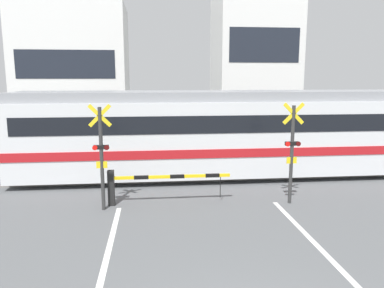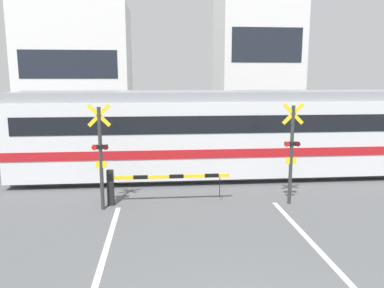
{
  "view_description": "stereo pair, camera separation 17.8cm",
  "coord_description": "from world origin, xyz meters",
  "px_view_note": "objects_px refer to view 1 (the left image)",
  "views": [
    {
      "loc": [
        -1.39,
        -4.26,
        3.96
      ],
      "look_at": [
        0.0,
        8.86,
        1.6
      ],
      "focal_mm": 35.0,
      "sensor_mm": 36.0,
      "label": 1
    },
    {
      "loc": [
        -1.21,
        -4.27,
        3.96
      ],
      "look_at": [
        0.0,
        8.86,
        1.6
      ],
      "focal_mm": 35.0,
      "sensor_mm": 36.0,
      "label": 2
    }
  ],
  "objects_px": {
    "crossing_signal_left": "(101,153)",
    "crossing_barrier_near": "(143,182)",
    "crossing_signal_right": "(292,149)",
    "commuter_train": "(268,131)",
    "pedestrian": "(167,130)",
    "crossing_barrier_far": "(218,145)"
  },
  "relations": [
    {
      "from": "crossing_signal_left",
      "to": "crossing_signal_right",
      "type": "height_order",
      "value": "same"
    },
    {
      "from": "crossing_barrier_far",
      "to": "pedestrian",
      "type": "bearing_deg",
      "value": 122.58
    },
    {
      "from": "crossing_signal_left",
      "to": "pedestrian",
      "type": "relative_size",
      "value": 1.93
    },
    {
      "from": "commuter_train",
      "to": "crossing_signal_left",
      "type": "distance_m",
      "value": 7.08
    },
    {
      "from": "crossing_barrier_near",
      "to": "crossing_barrier_far",
      "type": "distance_m",
      "value": 7.11
    },
    {
      "from": "pedestrian",
      "to": "commuter_train",
      "type": "bearing_deg",
      "value": -60.37
    },
    {
      "from": "crossing_barrier_near",
      "to": "crossing_signal_left",
      "type": "relative_size",
      "value": 1.2
    },
    {
      "from": "commuter_train",
      "to": "crossing_signal_right",
      "type": "distance_m",
      "value": 3.5
    },
    {
      "from": "crossing_barrier_near",
      "to": "crossing_barrier_far",
      "type": "relative_size",
      "value": 1.0
    },
    {
      "from": "crossing_signal_left",
      "to": "pedestrian",
      "type": "xyz_separation_m",
      "value": [
        2.33,
        10.21,
        -0.81
      ]
    },
    {
      "from": "commuter_train",
      "to": "crossing_signal_left",
      "type": "height_order",
      "value": "commuter_train"
    },
    {
      "from": "crossing_barrier_far",
      "to": "pedestrian",
      "type": "height_order",
      "value": "pedestrian"
    },
    {
      "from": "crossing_signal_left",
      "to": "crossing_barrier_near",
      "type": "bearing_deg",
      "value": 18.02
    },
    {
      "from": "crossing_barrier_near",
      "to": "crossing_barrier_far",
      "type": "height_order",
      "value": "same"
    },
    {
      "from": "commuter_train",
      "to": "crossing_signal_left",
      "type": "relative_size",
      "value": 6.22
    },
    {
      "from": "commuter_train",
      "to": "crossing_barrier_near",
      "type": "distance_m",
      "value": 5.97
    },
    {
      "from": "commuter_train",
      "to": "crossing_barrier_far",
      "type": "bearing_deg",
      "value": 115.95
    },
    {
      "from": "crossing_barrier_near",
      "to": "commuter_train",
      "type": "bearing_deg",
      "value": 31.93
    },
    {
      "from": "crossing_barrier_far",
      "to": "crossing_signal_left",
      "type": "height_order",
      "value": "crossing_signal_left"
    },
    {
      "from": "crossing_barrier_near",
      "to": "crossing_signal_right",
      "type": "height_order",
      "value": "crossing_signal_right"
    },
    {
      "from": "commuter_train",
      "to": "pedestrian",
      "type": "distance_m",
      "value": 7.79
    },
    {
      "from": "crossing_barrier_near",
      "to": "crossing_signal_right",
      "type": "bearing_deg",
      "value": -4.72
    }
  ]
}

